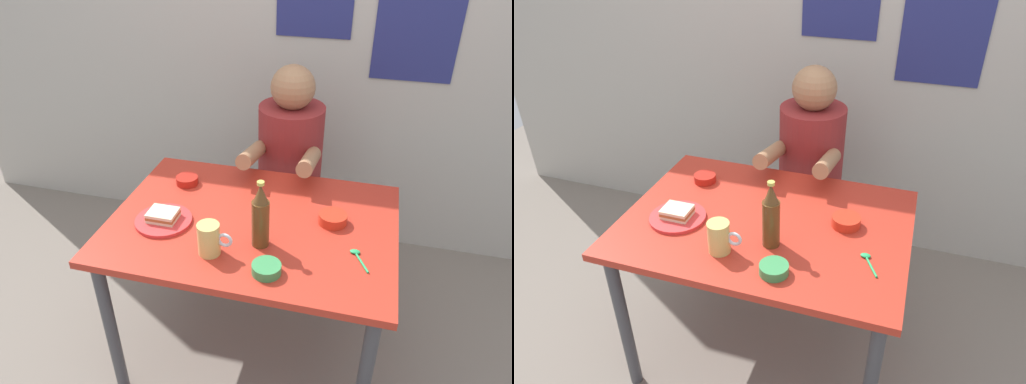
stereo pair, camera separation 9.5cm
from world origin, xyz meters
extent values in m
plane|color=slate|center=(0.00, 0.00, 0.00)|extent=(6.00, 6.00, 0.00)
cube|color=#ADA89E|center=(0.00, 1.05, 1.30)|extent=(4.40, 0.08, 2.60)
cube|color=navy|center=(0.55, 1.01, 1.24)|extent=(0.40, 0.01, 0.45)
cube|color=#B72D1E|center=(0.00, 0.00, 0.72)|extent=(1.10, 0.80, 0.03)
cylinder|color=#3F3F44|center=(-0.49, -0.34, 0.35)|extent=(0.05, 0.05, 0.71)
cylinder|color=#3F3F44|center=(-0.49, 0.34, 0.35)|extent=(0.05, 0.05, 0.71)
cylinder|color=#3F3F44|center=(0.49, 0.34, 0.35)|extent=(0.05, 0.05, 0.71)
cylinder|color=#4C4C51|center=(0.02, 0.63, 0.21)|extent=(0.08, 0.08, 0.41)
cylinder|color=brown|center=(0.02, 0.63, 0.43)|extent=(0.34, 0.34, 0.04)
cylinder|color=maroon|center=(0.02, 0.63, 0.71)|extent=(0.32, 0.32, 0.52)
sphere|color=#A0704C|center=(0.02, 0.63, 1.06)|extent=(0.21, 0.21, 0.21)
cylinder|color=#A0704C|center=(-0.11, 0.38, 0.82)|extent=(0.07, 0.31, 0.14)
cylinder|color=#A0704C|center=(0.15, 0.38, 0.82)|extent=(0.07, 0.31, 0.14)
cylinder|color=red|center=(-0.33, -0.10, 0.75)|extent=(0.22, 0.22, 0.01)
cube|color=beige|center=(-0.33, -0.10, 0.76)|extent=(0.11, 0.09, 0.01)
cube|color=#9E592D|center=(-0.33, -0.10, 0.77)|extent=(0.11, 0.09, 0.01)
cube|color=beige|center=(-0.33, -0.10, 0.78)|extent=(0.11, 0.09, 0.01)
cylinder|color=#D1BC66|center=(-0.10, -0.23, 0.80)|extent=(0.08, 0.08, 0.12)
torus|color=silver|center=(-0.04, -0.23, 0.81)|extent=(0.06, 0.01, 0.06)
cylinder|color=#593819|center=(0.06, -0.13, 0.83)|extent=(0.06, 0.06, 0.18)
cone|color=#593819|center=(0.06, -0.13, 0.95)|extent=(0.05, 0.05, 0.07)
cylinder|color=#BFB74C|center=(0.06, -0.13, 1.00)|extent=(0.03, 0.03, 0.01)
cylinder|color=#388C4C|center=(0.12, -0.28, 0.76)|extent=(0.10, 0.10, 0.03)
cylinder|color=#5B643A|center=(0.12, -0.28, 0.77)|extent=(0.08, 0.08, 0.02)
cylinder|color=red|center=(0.30, 0.06, 0.76)|extent=(0.11, 0.11, 0.04)
cylinder|color=#A33521|center=(0.30, 0.06, 0.77)|extent=(0.09, 0.09, 0.02)
cylinder|color=#B21E14|center=(-0.35, 0.20, 0.76)|extent=(0.10, 0.10, 0.03)
cylinder|color=maroon|center=(-0.35, 0.20, 0.76)|extent=(0.08, 0.08, 0.02)
cylinder|color=#26A559|center=(0.43, -0.15, 0.74)|extent=(0.06, 0.10, 0.01)
ellipsoid|color=#26A559|center=(0.40, -0.10, 0.75)|extent=(0.04, 0.02, 0.01)
camera|label=1|loc=(0.39, -1.44, 1.80)|focal=32.91mm
camera|label=2|loc=(0.48, -1.41, 1.80)|focal=32.91mm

